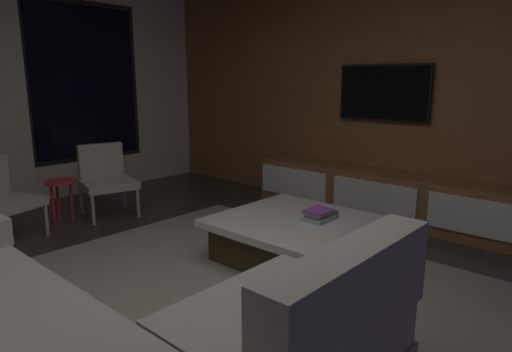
{
  "coord_description": "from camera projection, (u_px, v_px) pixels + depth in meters",
  "views": [
    {
      "loc": [
        -1.61,
        -2.0,
        1.49
      ],
      "look_at": [
        1.17,
        0.5,
        0.68
      ],
      "focal_mm": 31.4,
      "sensor_mm": 36.0,
      "label": 1
    }
  ],
  "objects": [
    {
      "name": "media_console",
      "position": [
        387.0,
        197.0,
        4.79
      ],
      "size": [
        0.46,
        3.1,
        0.52
      ],
      "color": "brown",
      "rests_on": "floor"
    },
    {
      "name": "coffee_table",
      "position": [
        293.0,
        238.0,
        3.76
      ],
      "size": [
        1.16,
        1.16,
        0.36
      ],
      "color": "#382B18",
      "rests_on": "floor"
    },
    {
      "name": "mounted_tv",
      "position": [
        383.0,
        93.0,
        4.82
      ],
      "size": [
        0.05,
        1.04,
        0.6
      ],
      "color": "black"
    },
    {
      "name": "book_stack_on_coffee_table",
      "position": [
        320.0,
        215.0,
        3.68
      ],
      "size": [
        0.3,
        0.2,
        0.08
      ],
      "color": "#8AAAA4",
      "rests_on": "coffee_table"
    },
    {
      "name": "side_stool",
      "position": [
        60.0,
        188.0,
        4.68
      ],
      "size": [
        0.32,
        0.32,
        0.46
      ],
      "color": "red",
      "rests_on": "floor"
    },
    {
      "name": "accent_chair_near_window",
      "position": [
        106.0,
        176.0,
        4.99
      ],
      "size": [
        0.66,
        0.68,
        0.78
      ],
      "color": "#B2ADA0",
      "rests_on": "floor"
    },
    {
      "name": "floor",
      "position": [
        190.0,
        323.0,
        2.8
      ],
      "size": [
        9.2,
        9.2,
        0.0
      ],
      "primitive_type": "plane",
      "color": "#332B26"
    },
    {
      "name": "media_wall",
      "position": [
        410.0,
        93.0,
        4.73
      ],
      "size": [
        0.12,
        7.8,
        2.7
      ],
      "color": "brown",
      "rests_on": "floor"
    },
    {
      "name": "area_rug",
      "position": [
        241.0,
        307.0,
        2.98
      ],
      "size": [
        3.2,
        3.8,
        0.01
      ],
      "primitive_type": "cube",
      "color": "gray",
      "rests_on": "floor"
    }
  ]
}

